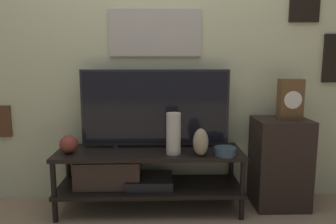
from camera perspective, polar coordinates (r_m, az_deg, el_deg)
wall_back at (r=2.74m, az=-3.18°, el=12.65°), size 6.40×0.08×2.70m
media_console at (r=2.62m, az=-5.72°, el=-10.41°), size 1.44×0.45×0.48m
television at (r=2.59m, az=-2.21°, el=0.73°), size 1.17×0.05×0.62m
vase_round_glass at (r=2.58m, az=-16.91°, el=-5.39°), size 0.14×0.14×0.14m
vase_wide_bowl at (r=2.46m, az=9.91°, el=-6.76°), size 0.16×0.16×0.06m
vase_urn_stoneware at (r=2.41m, az=5.71°, el=-5.23°), size 0.11×0.12×0.20m
vase_tall_ceramic at (r=2.43m, az=0.97°, el=-3.78°), size 0.11×0.11×0.31m
candle_jar at (r=2.75m, az=5.52°, el=-4.36°), size 0.07×0.07×0.12m
side_table at (r=2.82m, az=18.88°, el=-8.35°), size 0.42×0.36×0.72m
mantel_clock at (r=2.73m, az=20.53°, el=2.11°), size 0.18×0.11×0.31m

